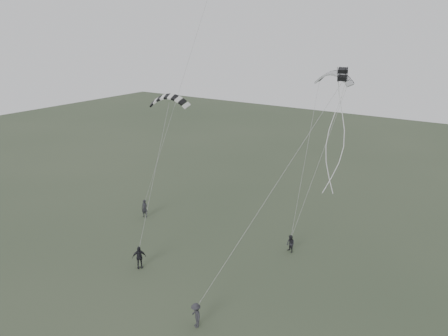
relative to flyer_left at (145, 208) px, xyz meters
The scene contains 8 objects.
ground 10.66m from the flyer_left, 36.38° to the right, with size 140.00×140.00×0.00m, color #34422D.
flyer_left is the anchor object (origin of this frame).
flyer_right 14.94m from the flyer_left, ahead, with size 0.72×0.56×1.48m, color black.
flyer_center 9.55m from the flyer_left, 48.91° to the right, with size 1.05×0.44×1.80m, color black.
flyer_far 17.51m from the flyer_left, 36.19° to the right, with size 1.05×0.61×1.63m, color #28282D.
kite_pale_large 21.57m from the flyer_left, 30.04° to the left, with size 3.49×0.79×1.47m, color #96989B, non-canonical shape.
kite_striped 12.24m from the flyer_left, 11.25° to the right, with size 3.36×0.84×1.29m, color black, non-canonical shape.
kite_box 23.96m from the flyer_left, ahead, with size 0.56×0.56×0.68m, color black, non-canonical shape.
Camera 1 is at (19.61, -21.95, 17.69)m, focal length 35.00 mm.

